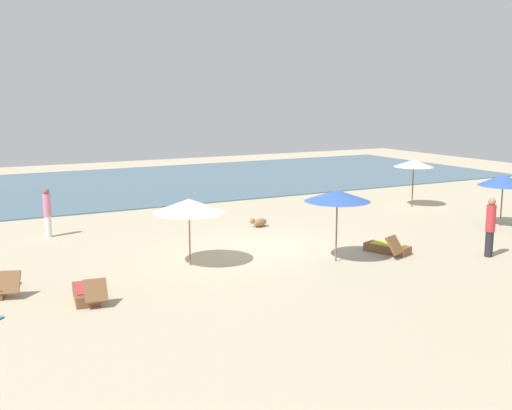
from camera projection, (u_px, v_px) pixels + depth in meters
ground_plane at (266, 248)px, 21.07m from camera, size 60.00×60.00×0.00m
ocean_water at (127, 184)px, 35.85m from camera, size 48.00×16.00×0.06m
umbrella_0 at (337, 196)px, 18.94m from camera, size 2.07×2.07×2.30m
umbrella_1 at (503, 180)px, 24.27m from camera, size 1.96×1.96×2.10m
umbrella_2 at (189, 206)px, 18.55m from camera, size 2.23×2.23×2.10m
umbrella_3 at (414, 163)px, 28.51m from camera, size 1.86×1.86×2.24m
lounger_0 at (388, 248)px, 20.29m from camera, size 1.15×1.76×0.72m
lounger_1 at (87, 293)px, 15.65m from camera, size 0.80×1.76×0.67m
person_0 at (47, 212)px, 22.50m from camera, size 0.39×0.39×1.83m
person_1 at (490, 226)px, 19.71m from camera, size 0.39×0.39×1.95m
dog at (259, 222)px, 24.34m from camera, size 0.78×0.54×0.36m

